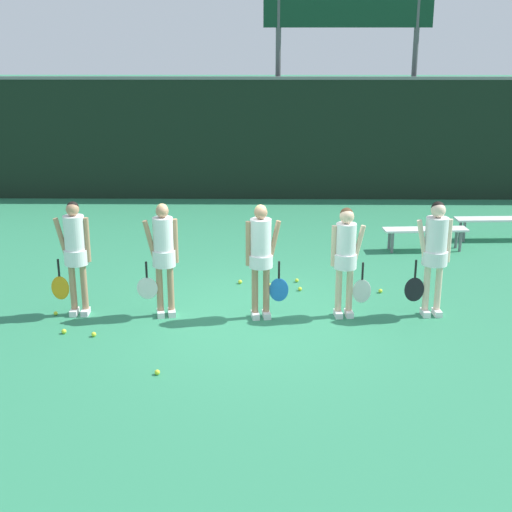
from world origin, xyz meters
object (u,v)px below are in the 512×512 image
at_px(tennis_ball_6, 157,372).
at_px(tennis_ball_8, 64,331).
at_px(scoreboard, 348,13).
at_px(tennis_ball_3, 94,334).
at_px(player_3, 346,253).
at_px(tennis_ball_4, 380,291).
at_px(bench_far, 496,221).
at_px(tennis_ball_1, 56,313).
at_px(player_0, 75,249).
at_px(tennis_ball_7, 297,280).
at_px(bench_courtside, 425,232).
at_px(player_4, 435,248).
at_px(tennis_ball_0, 240,282).
at_px(tennis_ball_2, 300,289).
at_px(player_2, 261,252).
at_px(tennis_ball_5, 269,285).
at_px(player_1, 163,251).

xyz_separation_m(tennis_ball_6, tennis_ball_8, (-1.56, 1.30, 0.00)).
bearing_deg(scoreboard, tennis_ball_3, -114.81).
bearing_deg(player_3, tennis_ball_4, 49.42).
height_order(scoreboard, bench_far, scoreboard).
distance_m(player_3, tennis_ball_6, 3.47).
bearing_deg(tennis_ball_1, player_3, 0.55).
bearing_deg(player_0, tennis_ball_7, 22.85).
relative_size(bench_courtside, player_4, 0.95).
xyz_separation_m(bench_courtside, tennis_ball_0, (-3.67, -2.08, -0.36)).
relative_size(player_3, player_4, 0.95).
distance_m(tennis_ball_2, tennis_ball_3, 3.66).
bearing_deg(player_2, tennis_ball_7, 60.14).
bearing_deg(player_4, tennis_ball_7, 138.50).
bearing_deg(player_2, player_0, 169.27).
bearing_deg(bench_far, player_4, -120.89).
distance_m(tennis_ball_2, tennis_ball_8, 4.00).
distance_m(bench_courtside, bench_far, 1.84).
relative_size(player_0, tennis_ball_0, 25.37).
bearing_deg(tennis_ball_3, bench_far, 35.21).
bearing_deg(tennis_ball_7, player_0, -156.02).
xyz_separation_m(tennis_ball_2, tennis_ball_6, (-1.98, -3.17, 0.00)).
relative_size(tennis_ball_2, tennis_ball_7, 1.04).
relative_size(tennis_ball_3, tennis_ball_7, 1.07).
height_order(player_2, tennis_ball_5, player_2).
bearing_deg(player_2, tennis_ball_8, -175.52).
relative_size(tennis_ball_1, tennis_ball_5, 0.91).
height_order(player_0, tennis_ball_1, player_0).
height_order(player_0, tennis_ball_4, player_0).
bearing_deg(tennis_ball_0, player_3, -41.42).
distance_m(tennis_ball_3, tennis_ball_7, 3.89).
xyz_separation_m(tennis_ball_1, tennis_ball_3, (0.78, -0.81, 0.00)).
distance_m(tennis_ball_3, tennis_ball_8, 0.47).
xyz_separation_m(scoreboard, player_0, (-5.04, -9.12, -3.65)).
xyz_separation_m(player_0, tennis_ball_8, (-0.04, -0.78, -1.02)).
distance_m(tennis_ball_3, tennis_ball_4, 4.82).
bearing_deg(scoreboard, tennis_ball_2, -100.86).
distance_m(tennis_ball_0, tennis_ball_1, 3.21).
relative_size(scoreboard, tennis_ball_7, 90.27).
bearing_deg(tennis_ball_0, tennis_ball_5, -17.08).
distance_m(scoreboard, tennis_ball_6, 12.63).
distance_m(tennis_ball_4, tennis_ball_7, 1.49).
bearing_deg(tennis_ball_6, player_4, 28.01).
height_order(tennis_ball_1, tennis_ball_5, tennis_ball_5).
height_order(bench_courtside, tennis_ball_6, bench_courtside).
bearing_deg(tennis_ball_4, player_1, -163.48).
distance_m(scoreboard, bench_courtside, 7.15).
xyz_separation_m(bench_courtside, tennis_ball_4, (-1.27, -2.52, -0.36)).
relative_size(tennis_ball_5, tennis_ball_7, 1.07).
height_order(scoreboard, player_4, scoreboard).
bearing_deg(bench_far, player_0, -153.58).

